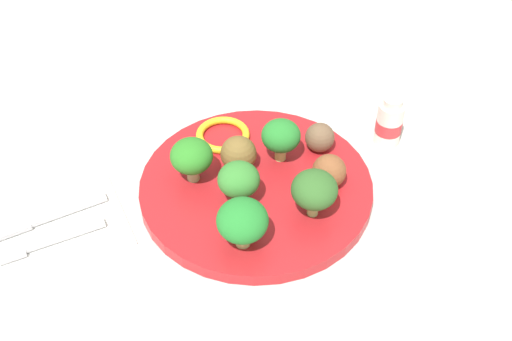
# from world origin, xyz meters

# --- Properties ---
(ground_plane) EXTENTS (4.00, 4.00, 0.00)m
(ground_plane) POSITION_xyz_m (0.00, 0.00, 0.00)
(ground_plane) COLOR beige
(plate) EXTENTS (0.28, 0.28, 0.02)m
(plate) POSITION_xyz_m (0.00, 0.00, 0.01)
(plate) COLOR red
(plate) RESTS_ON ground_plane
(broccoli_floret_mid_right) EXTENTS (0.05, 0.05, 0.05)m
(broccoli_floret_mid_right) POSITION_xyz_m (0.03, 0.02, 0.05)
(broccoli_floret_mid_right) COLOR #95C176
(broccoli_floret_mid_right) RESTS_ON plate
(broccoli_floret_far_rim) EXTENTS (0.05, 0.05, 0.06)m
(broccoli_floret_far_rim) POSITION_xyz_m (-0.04, 0.07, 0.05)
(broccoli_floret_far_rim) COLOR #9CD076
(broccoli_floret_far_rim) RESTS_ON plate
(broccoli_floret_back_left) EXTENTS (0.05, 0.05, 0.06)m
(broccoli_floret_back_left) POSITION_xyz_m (-0.04, -0.03, 0.05)
(broccoli_floret_back_left) COLOR #ACD073
(broccoli_floret_back_left) RESTS_ON plate
(broccoli_floret_front_right) EXTENTS (0.06, 0.06, 0.06)m
(broccoli_floret_front_right) POSITION_xyz_m (0.05, 0.08, 0.05)
(broccoli_floret_front_right) COLOR #AAC575
(broccoli_floret_front_right) RESTS_ON plate
(broccoli_floret_mid_left) EXTENTS (0.05, 0.05, 0.06)m
(broccoli_floret_mid_left) POSITION_xyz_m (0.07, -0.03, 0.05)
(broccoli_floret_mid_left) COLOR #A0BF81
(broccoli_floret_mid_left) RESTS_ON plate
(meatball_far_rim) EXTENTS (0.04, 0.04, 0.04)m
(meatball_far_rim) POSITION_xyz_m (-0.10, -0.03, 0.03)
(meatball_far_rim) COLOR brown
(meatball_far_rim) RESTS_ON plate
(meatball_near_rim) EXTENTS (0.04, 0.04, 0.04)m
(meatball_near_rim) POSITION_xyz_m (0.01, -0.03, 0.04)
(meatball_near_rim) COLOR brown
(meatball_near_rim) RESTS_ON plate
(meatball_back_right) EXTENTS (0.04, 0.04, 0.04)m
(meatball_back_right) POSITION_xyz_m (-0.08, 0.03, 0.04)
(meatball_back_right) COLOR brown
(meatball_back_right) RESTS_ON plate
(pepper_ring_far_rim) EXTENTS (0.08, 0.08, 0.01)m
(pepper_ring_far_rim) POSITION_xyz_m (0.01, -0.09, 0.02)
(pepper_ring_far_rim) COLOR yellow
(pepper_ring_far_rim) RESTS_ON plate
(napkin) EXTENTS (0.18, 0.13, 0.01)m
(napkin) POSITION_xyz_m (0.24, -0.03, 0.00)
(napkin) COLOR white
(napkin) RESTS_ON ground_plane
(fork) EXTENTS (0.12, 0.03, 0.01)m
(fork) POSITION_xyz_m (0.25, -0.01, 0.01)
(fork) COLOR silver
(fork) RESTS_ON napkin
(knife) EXTENTS (0.15, 0.03, 0.01)m
(knife) POSITION_xyz_m (0.25, -0.04, 0.01)
(knife) COLOR silver
(knife) RESTS_ON napkin
(yogurt_bottle) EXTENTS (0.03, 0.03, 0.07)m
(yogurt_bottle) POSITION_xyz_m (-0.19, -0.02, 0.03)
(yogurt_bottle) COLOR white
(yogurt_bottle) RESTS_ON ground_plane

